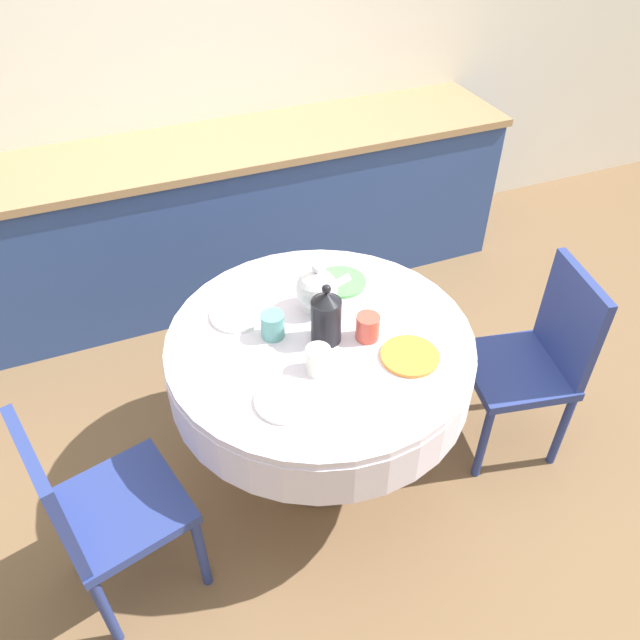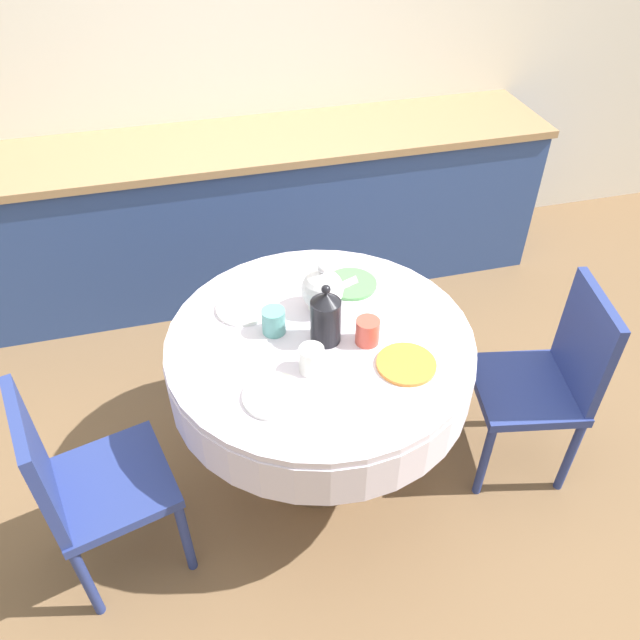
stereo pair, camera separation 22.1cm
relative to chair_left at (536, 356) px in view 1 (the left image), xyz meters
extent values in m
plane|color=brown|center=(-0.89, 0.17, -0.50)|extent=(12.00, 12.00, 0.00)
cube|color=silver|center=(-0.89, 1.97, 0.80)|extent=(7.00, 0.05, 2.60)
cube|color=#2D4784|center=(-0.89, 1.63, -0.08)|extent=(3.20, 0.60, 0.84)
cube|color=#A37F56|center=(-0.89, 1.63, 0.37)|extent=(3.24, 0.64, 0.04)
cylinder|color=brown|center=(-0.89, 0.17, -0.48)|extent=(0.44, 0.44, 0.04)
cylinder|color=brown|center=(-0.89, 0.17, -0.20)|extent=(0.11, 0.11, 0.51)
cylinder|color=silver|center=(-0.89, 0.17, 0.14)|extent=(1.13, 1.13, 0.18)
cylinder|color=silver|center=(-0.89, 0.17, 0.25)|extent=(1.12, 1.12, 0.03)
cube|color=navy|center=(-0.07, 0.01, -0.07)|extent=(0.47, 0.47, 0.04)
cube|color=navy|center=(0.10, -0.02, 0.17)|extent=(0.11, 0.38, 0.44)
cylinder|color=navy|center=(-0.28, -0.13, -0.29)|extent=(0.04, 0.04, 0.41)
cylinder|color=navy|center=(-0.21, 0.22, -0.29)|extent=(0.04, 0.04, 0.41)
cylinder|color=navy|center=(0.07, -0.19, -0.29)|extent=(0.04, 0.04, 0.41)
cylinder|color=navy|center=(0.13, 0.15, -0.29)|extent=(0.04, 0.04, 0.41)
cube|color=navy|center=(-1.70, -0.03, -0.07)|extent=(0.49, 0.49, 0.04)
cube|color=navy|center=(-1.87, -0.08, 0.17)|extent=(0.13, 0.38, 0.44)
cylinder|color=navy|center=(-1.57, 0.18, -0.29)|extent=(0.04, 0.04, 0.41)
cylinder|color=navy|center=(-1.48, -0.16, -0.29)|extent=(0.04, 0.04, 0.41)
cylinder|color=navy|center=(-1.91, 0.09, -0.29)|extent=(0.04, 0.04, 0.41)
cylinder|color=navy|center=(-1.82, -0.25, -0.29)|extent=(0.04, 0.04, 0.41)
cylinder|color=white|center=(-1.11, -0.08, 0.27)|extent=(0.21, 0.21, 0.01)
cylinder|color=white|center=(-0.96, 0.02, 0.31)|extent=(0.09, 0.09, 0.10)
cylinder|color=orange|center=(-0.64, -0.05, 0.27)|extent=(0.21, 0.21, 0.01)
cylinder|color=#CC4C3D|center=(-0.73, 0.10, 0.31)|extent=(0.09, 0.09, 0.10)
cylinder|color=white|center=(-1.13, 0.40, 0.27)|extent=(0.21, 0.21, 0.01)
cylinder|color=#5BA39E|center=(-1.05, 0.24, 0.31)|extent=(0.09, 0.09, 0.10)
cylinder|color=#5BA85B|center=(-0.69, 0.44, 0.27)|extent=(0.21, 0.21, 0.01)
cylinder|color=white|center=(-0.85, 0.34, 0.31)|extent=(0.09, 0.09, 0.10)
cylinder|color=black|center=(-0.87, 0.15, 0.35)|extent=(0.11, 0.11, 0.17)
cone|color=black|center=(-0.87, 0.15, 0.46)|extent=(0.10, 0.10, 0.04)
sphere|color=black|center=(-0.87, 0.15, 0.49)|extent=(0.03, 0.03, 0.03)
cylinder|color=white|center=(-0.84, 0.33, 0.27)|extent=(0.09, 0.09, 0.01)
sphere|color=white|center=(-0.84, 0.33, 0.36)|extent=(0.16, 0.16, 0.16)
cylinder|color=white|center=(-0.75, 0.33, 0.36)|extent=(0.09, 0.03, 0.06)
sphere|color=white|center=(-0.84, 0.33, 0.45)|extent=(0.04, 0.04, 0.04)
camera|label=1|loc=(-1.52, -1.39, 1.78)|focal=35.00mm
camera|label=2|loc=(-1.31, -1.46, 1.78)|focal=35.00mm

